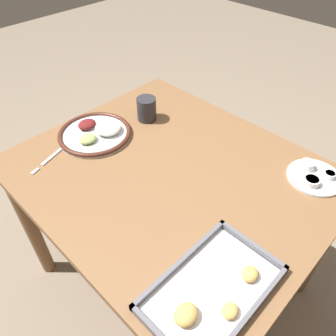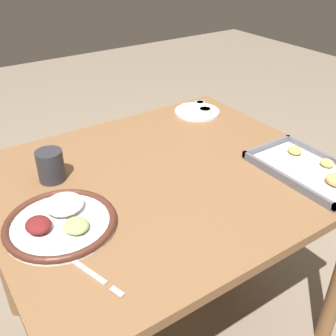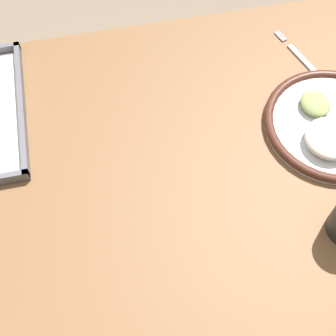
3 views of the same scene
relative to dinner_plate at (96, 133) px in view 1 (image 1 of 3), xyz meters
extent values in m
plane|color=#7A6B59|center=(-0.06, 0.37, -0.75)|extent=(8.00, 8.00, 0.00)
cube|color=brown|center=(-0.06, 0.37, -0.03)|extent=(0.91, 1.08, 0.03)
cylinder|color=brown|center=(-0.46, -0.12, -0.40)|extent=(0.06, 0.06, 0.71)
cylinder|color=brown|center=(0.34, -0.12, -0.40)|extent=(0.06, 0.06, 0.71)
cylinder|color=brown|center=(-0.46, 0.85, -0.40)|extent=(0.06, 0.06, 0.71)
cylinder|color=silver|center=(0.00, 0.00, -0.01)|extent=(0.29, 0.29, 0.01)
torus|color=#472319|center=(0.00, 0.00, 0.00)|extent=(0.29, 0.29, 0.02)
ellipsoid|color=white|center=(-0.04, 0.03, 0.02)|extent=(0.10, 0.10, 0.04)
ellipsoid|color=maroon|center=(0.00, -0.06, 0.01)|extent=(0.08, 0.06, 0.03)
ellipsoid|color=#8C9E5B|center=(0.05, 0.02, 0.01)|extent=(0.07, 0.06, 0.02)
cube|color=#B2B2B7|center=(0.17, -0.02, -0.01)|extent=(0.16, 0.06, 0.00)
cylinder|color=#B2B2B7|center=(0.28, 0.01, -0.01)|extent=(0.03, 0.01, 0.00)
cylinder|color=#B2B2B7|center=(0.28, 0.02, -0.01)|extent=(0.03, 0.01, 0.00)
cylinder|color=#B2B2B7|center=(0.28, 0.02, -0.01)|extent=(0.03, 0.01, 0.00)
cylinder|color=#B2B2B7|center=(0.28, 0.02, -0.01)|extent=(0.03, 0.01, 0.00)
cylinder|color=silver|center=(-0.38, 0.74, -0.01)|extent=(0.19, 0.19, 0.01)
cylinder|color=silver|center=(-0.41, 0.78, 0.01)|extent=(0.04, 0.04, 0.02)
cylinder|color=#51992D|center=(-0.41, 0.78, 0.02)|extent=(0.03, 0.03, 0.01)
cylinder|color=silver|center=(-0.40, 0.70, 0.01)|extent=(0.05, 0.05, 0.03)
cylinder|color=#C67F23|center=(-0.40, 0.70, 0.02)|extent=(0.04, 0.04, 0.01)
cylinder|color=silver|center=(-0.34, 0.75, 0.01)|extent=(0.06, 0.06, 0.02)
cylinder|color=#B22819|center=(-0.34, 0.75, 0.02)|extent=(0.05, 0.05, 0.01)
cube|color=#595960|center=(0.19, 0.75, -0.01)|extent=(0.36, 0.22, 0.01)
cube|color=silver|center=(0.19, 0.75, -0.01)|extent=(0.34, 0.21, 0.00)
cube|color=#595960|center=(0.19, 0.64, 0.00)|extent=(0.36, 0.01, 0.02)
cube|color=#595960|center=(0.19, 0.85, 0.00)|extent=(0.36, 0.01, 0.02)
cube|color=#595960|center=(0.01, 0.75, 0.00)|extent=(0.01, 0.22, 0.02)
ellipsoid|color=tan|center=(0.21, 0.82, 0.01)|extent=(0.05, 0.04, 0.03)
ellipsoid|color=tan|center=(0.09, 0.80, 0.01)|extent=(0.05, 0.04, 0.03)
ellipsoid|color=tan|center=(0.29, 0.75, 0.01)|extent=(0.06, 0.05, 0.03)
cylinder|color=#28282D|center=(-0.23, 0.06, 0.04)|extent=(0.08, 0.08, 0.10)
camera|label=1|loc=(0.56, 0.95, 0.79)|focal=35.00mm
camera|label=2|loc=(0.82, -0.21, 0.65)|focal=42.00mm
camera|label=3|loc=(-0.49, 0.46, 0.81)|focal=50.00mm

